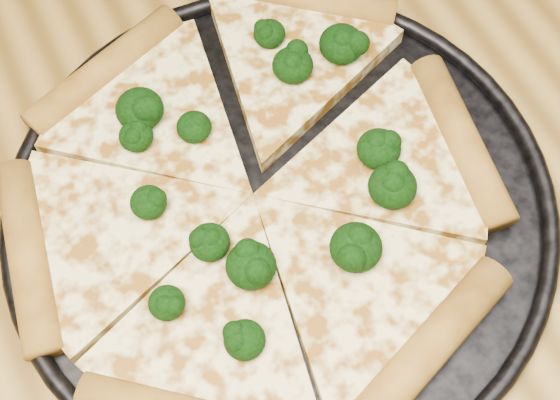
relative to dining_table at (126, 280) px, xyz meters
name	(u,v)px	position (x,y,z in m)	size (l,w,h in m)	color
dining_table	(126,280)	(0.00, 0.00, 0.00)	(1.20, 0.90, 0.75)	olive
pizza_pan	(280,205)	(0.12, -0.04, 0.10)	(0.38, 0.38, 0.02)	black
pizza	(255,191)	(0.10, -0.03, 0.11)	(0.35, 0.37, 0.03)	#F7ED97
broccoli_florets	(272,165)	(0.12, -0.02, 0.12)	(0.22, 0.23, 0.03)	black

